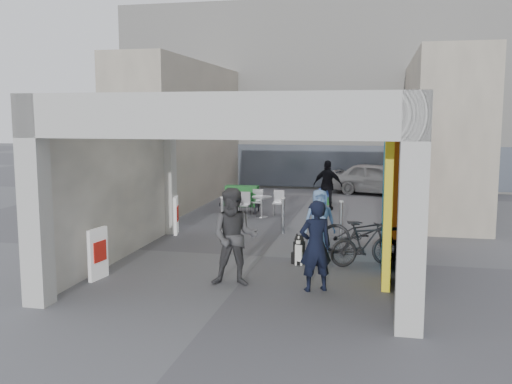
% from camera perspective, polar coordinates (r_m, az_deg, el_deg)
% --- Properties ---
extents(ground, '(90.00, 90.00, 0.00)m').
position_cam_1_polar(ground, '(12.92, 0.60, -6.45)').
color(ground, '#5B5B60').
rests_on(ground, ground).
extents(arcade_canopy, '(6.40, 6.45, 6.40)m').
position_cam_1_polar(arcade_canopy, '(11.66, 2.42, 3.47)').
color(arcade_canopy, '#B3B3AF').
rests_on(arcade_canopy, ground).
extents(far_building, '(18.00, 4.08, 8.00)m').
position_cam_1_polar(far_building, '(26.41, 6.78, 9.45)').
color(far_building, silver).
rests_on(far_building, ground).
extents(plaza_bldg_left, '(2.00, 9.00, 5.00)m').
position_cam_1_polar(plaza_bldg_left, '(20.99, -7.40, 5.83)').
color(plaza_bldg_left, '#B9AE99').
rests_on(plaza_bldg_left, ground).
extents(plaza_bldg_right, '(2.00, 9.00, 5.00)m').
position_cam_1_polar(plaza_bldg_right, '(19.89, 17.97, 5.42)').
color(plaza_bldg_right, '#B9AE99').
rests_on(plaza_bldg_right, ground).
extents(bollard_left, '(0.09, 0.09, 0.97)m').
position_cam_1_polar(bollard_left, '(15.39, -3.40, -2.33)').
color(bollard_left, '#94979C').
rests_on(bollard_left, ground).
extents(bollard_center, '(0.09, 0.09, 0.96)m').
position_cam_1_polar(bollard_center, '(15.29, 2.72, -2.40)').
color(bollard_center, '#94979C').
rests_on(bollard_center, ground).
extents(bollard_right, '(0.09, 0.09, 0.97)m').
position_cam_1_polar(bollard_right, '(14.83, 8.50, -2.78)').
color(bollard_right, '#94979C').
rests_on(bollard_right, ground).
extents(advert_board_near, '(0.17, 0.56, 1.00)m').
position_cam_1_polar(advert_board_near, '(11.48, -15.52, -5.95)').
color(advert_board_near, silver).
rests_on(advert_board_near, ground).
extents(advert_board_far, '(0.22, 0.55, 1.00)m').
position_cam_1_polar(advert_board_far, '(15.39, -7.99, -2.30)').
color(advert_board_far, silver).
rests_on(advert_board_far, ground).
extents(cafe_set, '(1.31, 1.06, 0.79)m').
position_cam_1_polar(cafe_set, '(17.98, 0.41, -1.52)').
color(cafe_set, '#9E9EA3').
rests_on(cafe_set, ground).
extents(produce_stand, '(1.29, 0.70, 0.85)m').
position_cam_1_polar(produce_stand, '(18.68, -1.52, -0.99)').
color(produce_stand, black).
rests_on(produce_stand, ground).
extents(crate_stack, '(0.49, 0.40, 0.56)m').
position_cam_1_polar(crate_stack, '(20.47, 6.93, -0.45)').
color(crate_stack, '#1A5B26').
rests_on(crate_stack, ground).
extents(border_collie, '(0.25, 0.49, 0.68)m').
position_cam_1_polar(border_collie, '(12.25, 4.37, -5.96)').
color(border_collie, black).
rests_on(border_collie, ground).
extents(man_with_dog, '(0.72, 0.62, 1.66)m').
position_cam_1_polar(man_with_dog, '(10.33, 5.97, -5.37)').
color(man_with_dog, black).
rests_on(man_with_dog, ground).
extents(man_back_turned, '(0.97, 0.80, 1.83)m').
position_cam_1_polar(man_back_turned, '(10.60, -2.17, -4.53)').
color(man_back_turned, '#404043').
rests_on(man_back_turned, ground).
extents(man_elderly, '(0.83, 0.66, 1.47)m').
position_cam_1_polar(man_elderly, '(13.23, 6.36, -2.90)').
color(man_elderly, '#6184BC').
rests_on(man_elderly, ground).
extents(man_crates, '(1.02, 0.52, 1.67)m').
position_cam_1_polar(man_crates, '(19.18, 7.19, 0.67)').
color(man_crates, black).
rests_on(man_crates, ground).
extents(bicycle_front, '(2.04, 0.83, 1.05)m').
position_cam_1_polar(bicycle_front, '(13.20, 10.84, -3.95)').
color(bicycle_front, black).
rests_on(bicycle_front, ground).
extents(bicycle_rear, '(1.58, 1.09, 0.93)m').
position_cam_1_polar(bicycle_rear, '(12.27, 10.81, -5.13)').
color(bicycle_rear, black).
rests_on(bicycle_rear, ground).
extents(white_van, '(4.01, 2.52, 1.27)m').
position_cam_1_polar(white_van, '(23.31, 12.09, 1.31)').
color(white_van, silver).
rests_on(white_van, ground).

